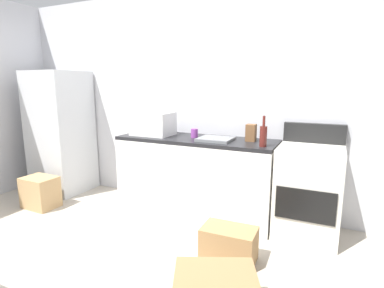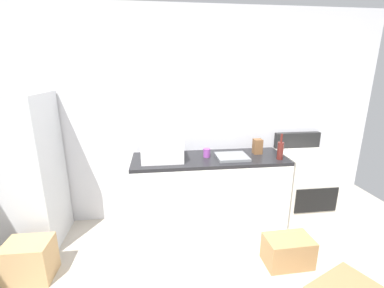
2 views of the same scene
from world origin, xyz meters
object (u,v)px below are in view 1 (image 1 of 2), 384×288
Objects in this scene: stove_oven at (308,190)px; wine_bottle at (263,135)px; cardboard_box_large at (229,244)px; cardboard_box_small at (40,192)px; coffee_mug at (194,133)px; knife_block at (251,133)px; microwave at (153,124)px; refrigerator at (61,132)px.

stove_oven is 3.67× the size of wine_bottle.
cardboard_box_large is 1.15× the size of cardboard_box_small.
cardboard_box_large is (-0.56, -0.78, -0.32)m from stove_oven.
coffee_mug is 0.56× the size of knife_block.
wine_bottle is 2.76m from cardboard_box_small.
microwave is 1.64m from cardboard_box_small.
wine_bottle is 1.67× the size of knife_block.
refrigerator is 5.57× the size of wine_bottle.
wine_bottle is (2.84, -0.11, 0.17)m from refrigerator.
cardboard_box_large is (0.05, -0.85, -0.84)m from knife_block.
wine_bottle is 0.30m from knife_block.
cardboard_box_large is (0.69, -0.80, -0.80)m from coffee_mug.
coffee_mug is at bearing 5.67° from microwave.
coffee_mug reaches higher than cardboard_box_small.
wine_bottle is at bearing -5.72° from microwave.
stove_oven is 1.34m from coffee_mug.
knife_block is (-0.61, 0.07, 0.52)m from stove_oven.
stove_oven is at bearing -0.75° from coffee_mug.
cardboard_box_large is 2.47m from cardboard_box_small.
microwave is at bearing -174.33° from coffee_mug.
microwave reaches higher than cardboard_box_large.
stove_oven reaches higher than cardboard_box_small.
stove_oven is 6.11× the size of knife_block.
cardboard_box_large is (1.21, -0.75, -0.89)m from microwave.
microwave is at bearing -178.87° from stove_oven.
refrigerator is 0.92m from cardboard_box_small.
wine_bottle reaches higher than cardboard_box_small.
refrigerator is 3.63× the size of microwave.
stove_oven is at bearing 12.26° from cardboard_box_small.
wine_bottle reaches higher than microwave.
microwave reaches higher than coffee_mug.
wine_bottle is at bearing -2.29° from refrigerator.
knife_block is at bearing 2.66° from refrigerator.
wine_bottle reaches higher than cardboard_box_large.
knife_block is at bearing 173.64° from stove_oven.
coffee_mug is 2.05m from cardboard_box_small.
cardboard_box_large is (-0.13, -0.61, -0.86)m from wine_bottle.
refrigerator is 9.28× the size of knife_block.
stove_oven is at bearing 54.43° from cardboard_box_large.
knife_block is (1.16, 0.10, -0.05)m from microwave.
wine_bottle reaches higher than knife_block.
refrigerator is 2.67m from knife_block.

